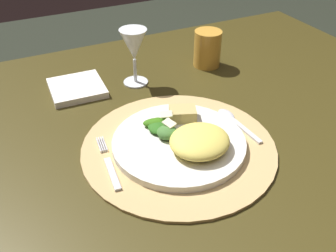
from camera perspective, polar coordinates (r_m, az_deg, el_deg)
dining_table at (r=0.86m, az=0.21°, el=-9.26°), size 1.39×1.02×0.74m
placemat at (r=0.74m, az=1.69°, el=-3.11°), size 0.38×0.38×0.01m
dinner_plate at (r=0.73m, az=1.71°, el=-2.49°), size 0.26×0.26×0.01m
pasta_serving at (r=0.70m, az=4.81°, el=-2.27°), size 0.14×0.13×0.03m
salad_greens at (r=0.74m, az=-0.99°, el=-0.19°), size 0.07×0.10×0.03m
bread_piece at (r=0.78m, az=2.22°, el=1.86°), size 0.07×0.06×0.02m
fork at (r=0.70m, az=-8.90°, el=-5.75°), size 0.03×0.15×0.00m
spoon at (r=0.81m, az=9.65°, el=1.02°), size 0.03×0.14×0.01m
napkin at (r=0.94m, az=-13.59°, el=5.61°), size 0.13×0.13×0.02m
wine_glass at (r=0.92m, az=-5.19°, el=11.83°), size 0.07×0.07×0.14m
amber_tumbler at (r=1.03m, az=5.97°, el=11.56°), size 0.07×0.07×0.10m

